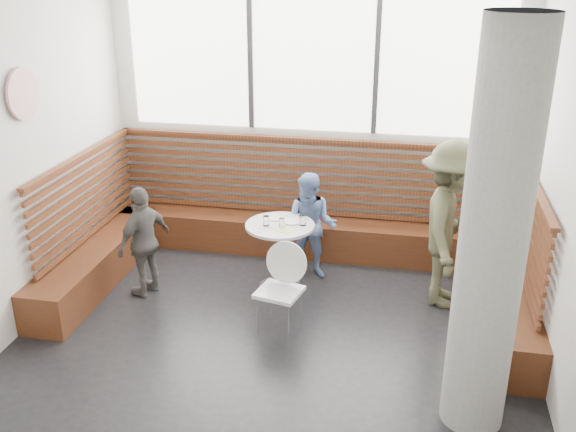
% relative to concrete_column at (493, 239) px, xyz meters
% --- Properties ---
extents(room, '(5.00, 5.00, 3.20)m').
position_rel_concrete_column_xyz_m(room, '(-1.85, 0.60, 0.00)').
color(room, silver).
rests_on(room, ground).
extents(booth, '(5.00, 2.50, 1.44)m').
position_rel_concrete_column_xyz_m(booth, '(-1.85, 2.37, -1.19)').
color(booth, '#482312').
rests_on(booth, ground).
extents(concrete_column, '(0.50, 0.50, 3.20)m').
position_rel_concrete_column_xyz_m(concrete_column, '(0.00, 0.00, 0.00)').
color(concrete_column, gray).
rests_on(concrete_column, ground).
extents(wall_art, '(0.03, 0.50, 0.50)m').
position_rel_concrete_column_xyz_m(wall_art, '(-4.31, 1.00, 0.70)').
color(wall_art, white).
rests_on(wall_art, room).
extents(cafe_table, '(0.77, 0.77, 0.79)m').
position_rel_concrete_column_xyz_m(cafe_table, '(-1.99, 1.86, -1.04)').
color(cafe_table, silver).
rests_on(cafe_table, ground).
extents(cafe_chair, '(0.43, 0.42, 0.91)m').
position_rel_concrete_column_xyz_m(cafe_chair, '(-1.81, 1.04, -1.07)').
color(cafe_chair, white).
rests_on(cafe_chair, ground).
extents(adult_man, '(0.78, 1.23, 1.81)m').
position_rel_concrete_column_xyz_m(adult_man, '(-0.18, 1.91, -0.69)').
color(adult_man, '#4B4E34').
rests_on(adult_man, ground).
extents(child_back, '(0.64, 0.52, 1.26)m').
position_rel_concrete_column_xyz_m(child_back, '(-1.71, 2.24, -0.97)').
color(child_back, '#6983B6').
rests_on(child_back, ground).
extents(child_left, '(0.56, 0.80, 1.25)m').
position_rel_concrete_column_xyz_m(child_left, '(-3.43, 1.47, -0.97)').
color(child_left, '#595751').
rests_on(child_left, ground).
extents(plate_near, '(0.19, 0.19, 0.01)m').
position_rel_concrete_column_xyz_m(plate_near, '(-2.10, 2.00, -0.81)').
color(plate_near, white).
rests_on(plate_near, cafe_table).
extents(plate_far, '(0.22, 0.22, 0.02)m').
position_rel_concrete_column_xyz_m(plate_far, '(-1.88, 1.95, -0.80)').
color(plate_far, white).
rests_on(plate_far, cafe_table).
extents(glass_left, '(0.07, 0.07, 0.11)m').
position_rel_concrete_column_xyz_m(glass_left, '(-2.13, 1.80, -0.76)').
color(glass_left, white).
rests_on(glass_left, cafe_table).
extents(glass_mid, '(0.06, 0.06, 0.10)m').
position_rel_concrete_column_xyz_m(glass_mid, '(-1.95, 1.79, -0.76)').
color(glass_mid, white).
rests_on(glass_mid, cafe_table).
extents(glass_right, '(0.08, 0.08, 0.12)m').
position_rel_concrete_column_xyz_m(glass_right, '(-1.74, 1.88, -0.75)').
color(glass_right, white).
rests_on(glass_right, cafe_table).
extents(menu_card, '(0.23, 0.20, 0.00)m').
position_rel_concrete_column_xyz_m(menu_card, '(-1.91, 1.70, -0.81)').
color(menu_card, '#A5C64C').
rests_on(menu_card, cafe_table).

